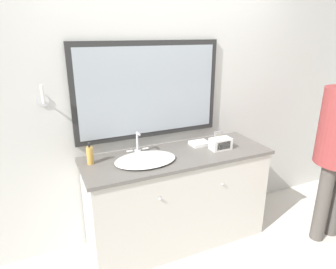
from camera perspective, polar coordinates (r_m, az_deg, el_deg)
name	(u,v)px	position (r m, az deg, el deg)	size (l,w,h in m)	color
ground_plane	(191,258)	(2.94, 4.42, -22.37)	(14.00, 14.00, 0.00)	silver
wall_back	(162,105)	(2.84, -1.08, 5.57)	(8.00, 0.18, 2.55)	silver
vanity_counter	(177,198)	(2.89, 1.76, -12.04)	(1.70, 0.60, 0.90)	beige
sink_basin	(145,159)	(2.54, -4.36, -4.69)	(0.53, 0.42, 0.20)	white
soap_bottle	(90,155)	(2.54, -14.64, -3.81)	(0.06, 0.06, 0.19)	gold
appliance_box	(221,144)	(2.82, 9.99, -1.75)	(0.19, 0.11, 0.11)	white
picture_frame	(218,137)	(2.98, 9.55, -0.45)	(0.09, 0.01, 0.12)	#B2B2B7
hand_towel_near_sink	(199,143)	(2.91, 6.01, -1.69)	(0.18, 0.14, 0.03)	white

